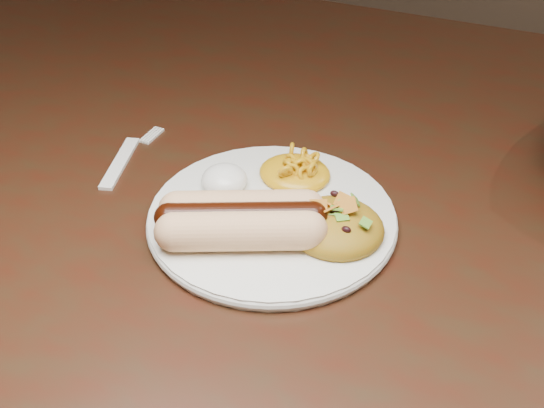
% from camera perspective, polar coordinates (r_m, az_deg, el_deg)
% --- Properties ---
extents(table, '(1.60, 0.90, 0.75)m').
position_cam_1_polar(table, '(0.79, 7.34, -1.22)').
color(table, black).
rests_on(table, floor).
extents(plate, '(0.32, 0.32, 0.01)m').
position_cam_1_polar(plate, '(0.62, 0.00, -1.19)').
color(plate, silver).
rests_on(plate, table).
extents(hotdog, '(0.13, 0.12, 0.04)m').
position_cam_1_polar(hotdog, '(0.58, -2.76, -1.36)').
color(hotdog, beige).
rests_on(hotdog, plate).
extents(mac_and_cheese, '(0.09, 0.09, 0.03)m').
position_cam_1_polar(mac_and_cheese, '(0.66, 2.08, 3.51)').
color(mac_and_cheese, orange).
rests_on(mac_and_cheese, plate).
extents(sour_cream, '(0.05, 0.05, 0.03)m').
position_cam_1_polar(sour_cream, '(0.65, -4.32, 2.64)').
color(sour_cream, white).
rests_on(sour_cream, plate).
extents(taco_salad, '(0.09, 0.09, 0.04)m').
position_cam_1_polar(taco_salad, '(0.59, 5.77, -1.39)').
color(taco_salad, '#BA4C00').
rests_on(taco_salad, plate).
extents(fork, '(0.07, 0.16, 0.00)m').
position_cam_1_polar(fork, '(0.73, -13.48, 3.62)').
color(fork, white).
rests_on(fork, table).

